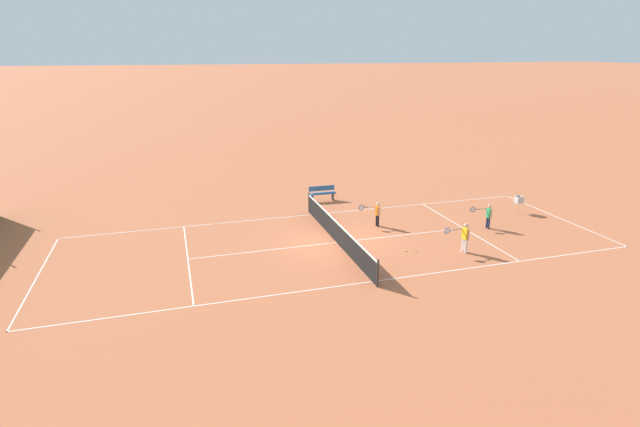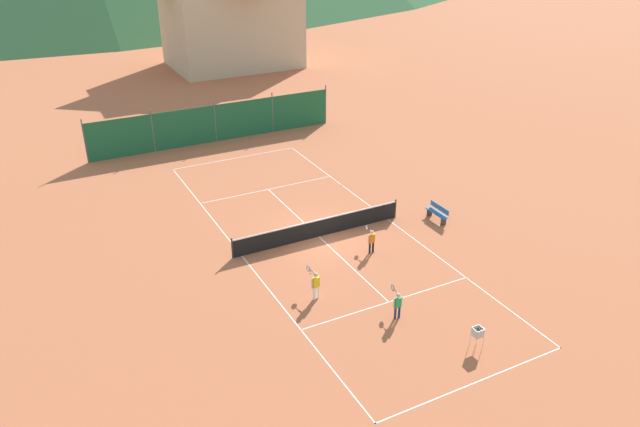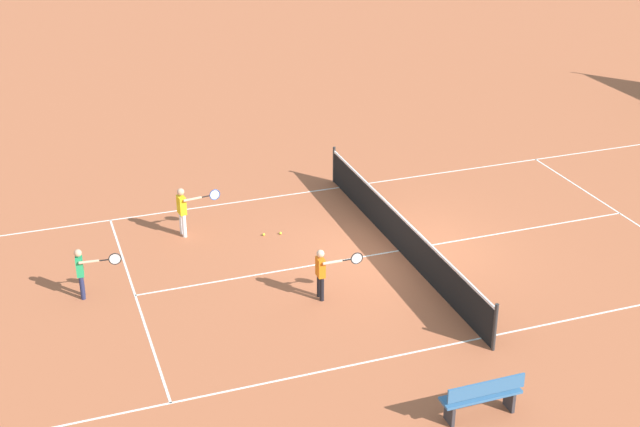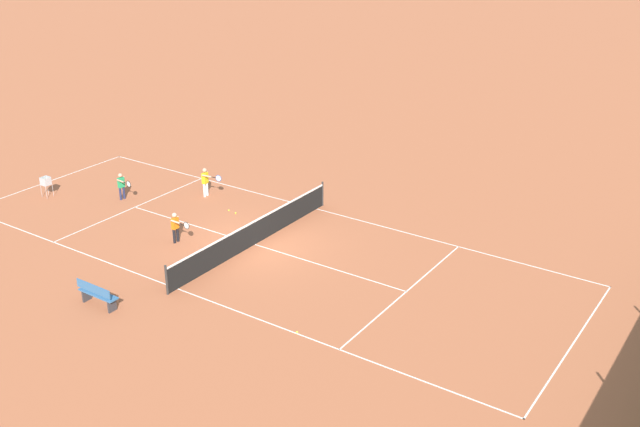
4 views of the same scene
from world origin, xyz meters
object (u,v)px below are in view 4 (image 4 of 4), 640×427
(tennis_ball_by_net_left, at_px, (297,332))
(player_near_baseline, at_px, (122,185))
(tennis_net, at_px, (254,232))
(courtside_bench, at_px, (97,294))
(player_far_baseline, at_px, (206,180))
(ball_hopper, at_px, (46,182))
(tennis_ball_by_net_right, at_px, (229,210))
(tennis_ball_near_corner, at_px, (236,213))
(player_far_service, at_px, (176,226))

(tennis_ball_by_net_left, bearing_deg, player_near_baseline, -109.59)
(tennis_net, relative_size, courtside_bench, 6.12)
(player_far_baseline, relative_size, tennis_ball_by_net_left, 19.41)
(player_near_baseline, xyz_separation_m, courtside_bench, (6.65, 6.17, -0.24))
(tennis_ball_by_net_left, distance_m, ball_hopper, 15.54)
(player_near_baseline, relative_size, ball_hopper, 1.32)
(tennis_net, height_order, player_near_baseline, player_near_baseline)
(tennis_net, relative_size, tennis_ball_by_net_left, 139.09)
(player_far_baseline, relative_size, courtside_bench, 0.85)
(tennis_ball_by_net_left, xyz_separation_m, tennis_ball_by_net_right, (-5.96, -7.75, 0.00))
(tennis_ball_near_corner, bearing_deg, player_near_baseline, -73.08)
(tennis_net, bearing_deg, tennis_ball_by_net_left, 50.12)
(tennis_ball_by_net_left, height_order, tennis_ball_near_corner, same)
(tennis_net, xyz_separation_m, tennis_ball_by_net_left, (4.07, 4.88, -0.47))
(player_far_baseline, distance_m, player_near_baseline, 3.55)
(player_far_baseline, bearing_deg, tennis_net, 61.16)
(tennis_net, relative_size, player_far_service, 7.67)
(tennis_net, bearing_deg, player_far_baseline, -118.84)
(player_far_baseline, relative_size, tennis_ball_near_corner, 19.41)
(tennis_ball_by_net_left, xyz_separation_m, courtside_bench, (2.27, -6.15, 0.42))
(tennis_ball_near_corner, relative_size, tennis_ball_by_net_right, 1.00)
(tennis_net, height_order, player_far_baseline, player_far_baseline)
(tennis_net, xyz_separation_m, player_far_baseline, (-2.60, -4.73, 0.25))
(player_far_baseline, height_order, tennis_ball_by_net_right, player_far_baseline)
(player_far_service, bearing_deg, ball_hopper, -91.61)
(player_near_baseline, bearing_deg, tennis_net, 87.62)
(tennis_ball_near_corner, distance_m, tennis_ball_by_net_right, 0.42)
(player_far_service, relative_size, tennis_ball_near_corner, 18.14)
(player_far_service, relative_size, ball_hopper, 1.35)
(ball_hopper, relative_size, courtside_bench, 0.59)
(tennis_net, distance_m, ball_hopper, 10.48)
(courtside_bench, bearing_deg, tennis_net, 168.67)
(tennis_ball_near_corner, bearing_deg, tennis_net, 53.46)
(player_far_service, distance_m, tennis_ball_by_net_left, 7.86)
(player_near_baseline, xyz_separation_m, tennis_ball_near_corner, (-1.51, 4.98, -0.66))
(ball_hopper, distance_m, courtside_bench, 10.44)
(tennis_net, relative_size, tennis_ball_near_corner, 139.09)
(ball_hopper, bearing_deg, tennis_ball_by_net_left, 79.64)
(tennis_ball_by_net_right, relative_size, ball_hopper, 0.07)
(player_far_service, bearing_deg, player_far_baseline, -151.75)
(player_near_baseline, xyz_separation_m, tennis_ball_by_net_left, (4.38, 12.31, -0.66))
(player_far_baseline, height_order, tennis_ball_by_net_left, player_far_baseline)
(ball_hopper, bearing_deg, tennis_ball_by_net_right, 112.88)
(tennis_net, xyz_separation_m, tennis_ball_by_net_right, (-1.89, -2.88, -0.47))
(tennis_net, height_order, tennis_ball_by_net_right, tennis_net)
(tennis_ball_near_corner, distance_m, courtside_bench, 8.26)
(tennis_ball_by_net_left, distance_m, courtside_bench, 6.57)
(player_far_service, height_order, ball_hopper, player_far_service)
(tennis_ball_near_corner, height_order, tennis_ball_by_net_right, same)
(tennis_ball_by_net_left, xyz_separation_m, tennis_ball_near_corner, (-5.90, -7.34, 0.00))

